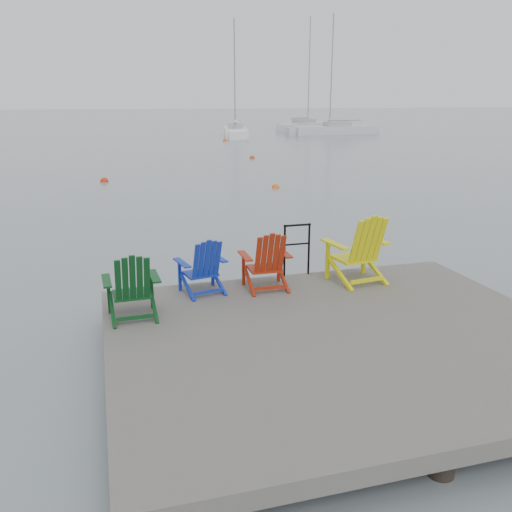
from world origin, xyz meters
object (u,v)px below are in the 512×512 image
object	(u,v)px
handrail	(297,245)
buoy_a	(276,188)
chair_blue	(203,266)
chair_red	(267,260)
sailboat_far	(334,131)
sailboat_near	(235,133)
buoy_d	(225,141)
buoy_c	(252,158)
chair_green	(132,285)
chair_yellow	(359,248)
buoy_b	(104,182)
sailboat_mid	(306,127)

from	to	relation	value
handrail	buoy_a	size ratio (longest dim) A/B	2.86
handrail	chair_blue	bearing A→B (deg)	-164.78
chair_red	sailboat_far	bearing A→B (deg)	65.56
sailboat_near	buoy_d	distance (m)	5.58
buoy_a	buoy_c	bearing A→B (deg)	79.03
chair_green	sailboat_far	bearing A→B (deg)	60.83
chair_blue	chair_red	world-z (taller)	chair_red
sailboat_far	buoy_c	bearing A→B (deg)	143.73
buoy_a	sailboat_far	bearing A→B (deg)	62.31
chair_blue	buoy_a	size ratio (longest dim) A/B	2.84
buoy_d	chair_yellow	bearing A→B (deg)	-99.72
buoy_b	chair_red	bearing A→B (deg)	-82.20
chair_green	chair_blue	bearing A→B (deg)	30.88
buoy_a	buoy_b	size ratio (longest dim) A/B	0.87
buoy_a	chair_blue	bearing A→B (deg)	-112.82
chair_blue	buoy_c	distance (m)	24.96
chair_green	sailboat_near	bearing A→B (deg)	72.14
buoy_c	chair_green	bearing A→B (deg)	-109.35
sailboat_near	sailboat_far	xyz separation A→B (m)	(10.48, 0.86, -0.00)
buoy_a	buoy_b	xyz separation A→B (m)	(-6.58, 3.61, 0.00)
chair_green	sailboat_far	xyz separation A→B (m)	(22.89, 44.72, -0.63)
chair_green	buoy_b	world-z (taller)	chair_green
chair_red	sailboat_near	world-z (taller)	sailboat_near
handrail	sailboat_far	bearing A→B (deg)	65.26
chair_red	buoy_c	size ratio (longest dim) A/B	2.98
chair_red	sailboat_mid	xyz separation A→B (m)	(20.95, 52.40, -0.63)
buoy_c	handrail	bearing A→B (deg)	-103.91
handrail	chair_yellow	world-z (taller)	chair_yellow
handrail	chair_green	size ratio (longest dim) A/B	0.94
buoy_b	sailboat_near	bearing A→B (deg)	64.98
chair_red	chair_yellow	distance (m)	1.56
chair_yellow	chair_red	bearing A→B (deg)	168.83
chair_yellow	sailboat_near	bearing A→B (deg)	70.85
buoy_c	buoy_d	bearing A→B (deg)	83.55
chair_yellow	buoy_d	bearing A→B (deg)	72.53
chair_blue	chair_red	xyz separation A→B (m)	(1.00, -0.09, 0.03)
chair_green	sailboat_mid	xyz separation A→B (m)	(23.07, 53.03, -0.63)
chair_green	sailboat_near	world-z (taller)	sailboat_near
handrail	chair_blue	size ratio (longest dim) A/B	1.01
sailboat_near	buoy_d	bearing A→B (deg)	-101.49
handrail	chair_blue	world-z (taller)	handrail
sailboat_near	buoy_c	world-z (taller)	sailboat_near
chair_red	buoy_c	world-z (taller)	chair_red
chair_green	sailboat_mid	size ratio (longest dim) A/B	0.08
sailboat_far	buoy_d	world-z (taller)	sailboat_far
chair_yellow	chair_green	bearing A→B (deg)	-179.36
handrail	sailboat_far	distance (m)	47.93
chair_green	sailboat_far	size ratio (longest dim) A/B	0.08
chair_blue	chair_red	size ratio (longest dim) A/B	0.94
chair_blue	buoy_a	distance (m)	13.79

